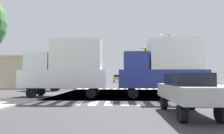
{
  "coord_description": "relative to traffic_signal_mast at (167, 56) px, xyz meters",
  "views": [
    {
      "loc": [
        -1.07,
        -19.53,
        1.72
      ],
      "look_at": [
        -1.94,
        2.38,
        2.86
      ],
      "focal_mm": 30.15,
      "sensor_mm": 36.0,
      "label": 1
    }
  ],
  "objects": [
    {
      "name": "sedan_leading_3",
      "position": [
        -16.18,
        -3.81,
        -3.49
      ],
      "size": [
        4.3,
        1.8,
        1.88
      ],
      "rotation": [
        0.0,
        0.0,
        4.71
      ],
      "color": "black",
      "rests_on": "ground"
    },
    {
      "name": "suv_queued_1",
      "position": [
        -7.73,
        33.22,
        -3.21
      ],
      "size": [
        1.96,
        4.6,
        2.34
      ],
      "rotation": [
        0.0,
        0.0,
        3.14
      ],
      "color": "black",
      "rests_on": "ground"
    },
    {
      "name": "sedan_middle_5",
      "position": [
        -3.73,
        -18.14,
        -3.49
      ],
      "size": [
        1.8,
        4.3,
        1.88
      ],
      "color": "black",
      "rests_on": "ground"
    },
    {
      "name": "box_truck_inner_2",
      "position": [
        -11.3,
        -10.81,
        -2.04
      ],
      "size": [
        7.2,
        2.4,
        4.85
      ],
      "rotation": [
        0.0,
        0.0,
        1.57
      ],
      "color": "black",
      "rests_on": "ground"
    },
    {
      "name": "bank_building",
      "position": [
        -23.95,
        7.33,
        -1.99
      ],
      "size": [
        13.87,
        10.02,
        5.21
      ],
      "color": "#C0AE8F",
      "rests_on": "ground"
    },
    {
      "name": "sedan_nearside_1",
      "position": [
        -10.73,
        7.5,
        -3.49
      ],
      "size": [
        1.8,
        4.3,
        1.88
      ],
      "rotation": [
        0.0,
        0.0,
        3.14
      ],
      "color": "black",
      "rests_on": "ground"
    },
    {
      "name": "box_truck_crossing_1",
      "position": [
        -3.04,
        -10.81,
        -2.04
      ],
      "size": [
        7.2,
        2.4,
        4.85
      ],
      "rotation": [
        0.0,
        0.0,
        1.57
      ],
      "color": "black",
      "rests_on": "ground"
    },
    {
      "name": "ground",
      "position": [
        -5.73,
        -7.31,
        -4.63
      ],
      "size": [
        90.0,
        90.0,
        0.05
      ],
      "color": "#403B41"
    },
    {
      "name": "street_lamp",
      "position": [
        1.97,
        7.12,
        0.93
      ],
      "size": [
        1.78,
        0.32,
        9.43
      ],
      "color": "gray",
      "rests_on": "ground"
    },
    {
      "name": "sidewalk_corner_nw",
      "position": [
        -18.73,
        4.69,
        -4.53
      ],
      "size": [
        12.0,
        12.0,
        0.14
      ],
      "color": "#B7B1AA",
      "rests_on": "ground"
    },
    {
      "name": "crosswalk_near",
      "position": [
        -5.98,
        -14.61,
        -4.6
      ],
      "size": [
        13.5,
        2.0,
        0.01
      ],
      "color": "white",
      "rests_on": "ground"
    },
    {
      "name": "traffic_signal_mast",
      "position": [
        0.0,
        0.0,
        0.0
      ],
      "size": [
        6.5,
        0.55,
        6.23
      ],
      "color": "gray",
      "rests_on": "ground"
    },
    {
      "name": "sidewalk_corner_ne",
      "position": [
        7.27,
        4.69,
        -4.53
      ],
      "size": [
        12.0,
        12.0,
        0.14
      ],
      "color": "#B2ADA3",
      "rests_on": "ground"
    },
    {
      "name": "crosswalk_far",
      "position": [
        -5.98,
        -0.01,
        -4.6
      ],
      "size": [
        13.5,
        2.0,
        0.01
      ],
      "color": "white",
      "rests_on": "ground"
    }
  ]
}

